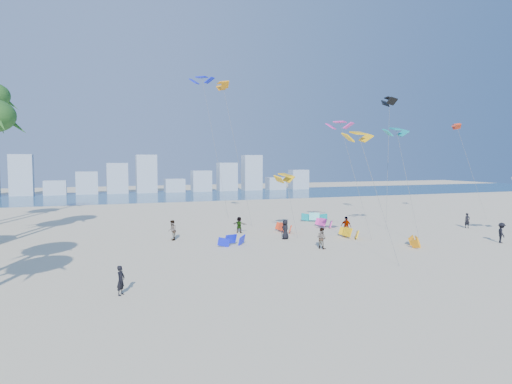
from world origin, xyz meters
name	(u,v)px	position (x,y,z in m)	size (l,w,h in m)	color
ground	(308,300)	(0.00, 0.00, 0.00)	(220.00, 220.00, 0.00)	beige
ocean	(146,196)	(0.00, 72.00, 0.01)	(220.00, 220.00, 0.00)	navy
kitesurfer_near	(121,280)	(-9.10, 4.19, 0.80)	(0.59, 0.39, 1.61)	black
kitesurfer_mid	(322,238)	(7.23, 11.91, 0.87)	(0.84, 0.66, 1.74)	gray
kitesurfers_far	(325,228)	(10.08, 16.51, 0.89)	(31.62, 14.61, 1.90)	black
grounded_kites	(316,228)	(10.57, 19.30, 0.44)	(17.04, 19.36, 0.97)	#0E1BEF
flying_kites	(323,115)	(12.91, 22.42, 12.01)	(33.29, 35.89, 18.55)	#FFBA0D
distant_skyline	(134,179)	(-1.19, 82.00, 3.09)	(85.00, 3.00, 8.40)	#9EADBF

